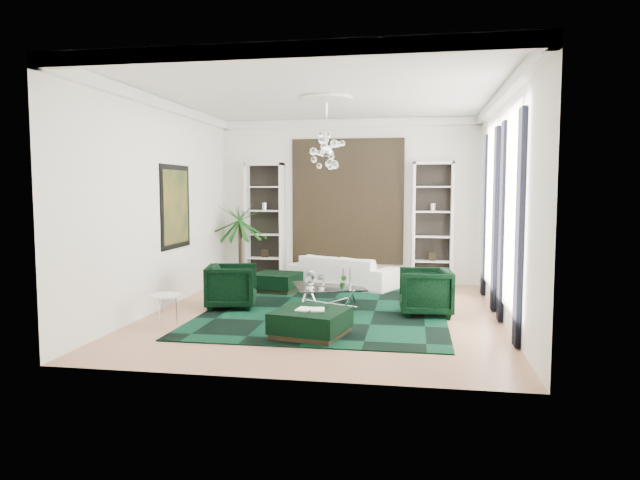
% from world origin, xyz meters
% --- Properties ---
extents(floor, '(6.00, 7.00, 0.02)m').
position_xyz_m(floor, '(0.00, 0.00, -0.01)').
color(floor, tan).
rests_on(floor, ground).
extents(ceiling, '(6.00, 7.00, 0.02)m').
position_xyz_m(ceiling, '(0.00, 0.00, 3.81)').
color(ceiling, white).
rests_on(ceiling, ground).
extents(wall_back, '(6.00, 0.02, 3.80)m').
position_xyz_m(wall_back, '(0.00, 3.51, 1.90)').
color(wall_back, white).
rests_on(wall_back, ground).
extents(wall_front, '(6.00, 0.02, 3.80)m').
position_xyz_m(wall_front, '(0.00, -3.51, 1.90)').
color(wall_front, white).
rests_on(wall_front, ground).
extents(wall_left, '(0.02, 7.00, 3.80)m').
position_xyz_m(wall_left, '(-3.01, 0.00, 1.90)').
color(wall_left, white).
rests_on(wall_left, ground).
extents(wall_right, '(0.02, 7.00, 3.80)m').
position_xyz_m(wall_right, '(3.01, 0.00, 1.90)').
color(wall_right, white).
rests_on(wall_right, ground).
extents(crown_molding, '(6.00, 7.00, 0.18)m').
position_xyz_m(crown_molding, '(0.00, 0.00, 3.70)').
color(crown_molding, white).
rests_on(crown_molding, ceiling).
extents(ceiling_medallion, '(0.90, 0.90, 0.05)m').
position_xyz_m(ceiling_medallion, '(0.00, 0.30, 3.77)').
color(ceiling_medallion, white).
rests_on(ceiling_medallion, ceiling).
extents(tapestry, '(2.50, 0.06, 2.80)m').
position_xyz_m(tapestry, '(0.00, 3.46, 1.90)').
color(tapestry, black).
rests_on(tapestry, wall_back).
extents(shelving_left, '(0.90, 0.38, 2.80)m').
position_xyz_m(shelving_left, '(-1.95, 3.31, 1.40)').
color(shelving_left, white).
rests_on(shelving_left, floor).
extents(shelving_right, '(0.90, 0.38, 2.80)m').
position_xyz_m(shelving_right, '(1.95, 3.31, 1.40)').
color(shelving_right, white).
rests_on(shelving_right, floor).
extents(painting, '(0.04, 1.30, 1.60)m').
position_xyz_m(painting, '(-2.97, 0.60, 1.85)').
color(painting, black).
rests_on(painting, wall_left).
extents(window_near, '(0.03, 1.10, 2.90)m').
position_xyz_m(window_near, '(2.99, -0.90, 1.90)').
color(window_near, white).
rests_on(window_near, wall_right).
extents(curtain_near_a, '(0.07, 0.30, 3.25)m').
position_xyz_m(curtain_near_a, '(2.96, -1.68, 1.65)').
color(curtain_near_a, black).
rests_on(curtain_near_a, floor).
extents(curtain_near_b, '(0.07, 0.30, 3.25)m').
position_xyz_m(curtain_near_b, '(2.96, -0.12, 1.65)').
color(curtain_near_b, black).
rests_on(curtain_near_b, floor).
extents(window_far, '(0.03, 1.10, 2.90)m').
position_xyz_m(window_far, '(2.99, 1.50, 1.90)').
color(window_far, white).
rests_on(window_far, wall_right).
extents(curtain_far_a, '(0.07, 0.30, 3.25)m').
position_xyz_m(curtain_far_a, '(2.96, 0.72, 1.65)').
color(curtain_far_a, black).
rests_on(curtain_far_a, floor).
extents(curtain_far_b, '(0.07, 0.30, 3.25)m').
position_xyz_m(curtain_far_b, '(2.96, 2.28, 1.65)').
color(curtain_far_b, black).
rests_on(curtain_far_b, floor).
extents(rug, '(4.20, 5.00, 0.02)m').
position_xyz_m(rug, '(0.00, 0.30, 0.01)').
color(rug, black).
rests_on(rug, floor).
extents(sofa, '(2.57, 1.83, 0.70)m').
position_xyz_m(sofa, '(0.00, 2.85, 0.35)').
color(sofa, white).
rests_on(sofa, floor).
extents(armchair_left, '(1.06, 1.04, 0.81)m').
position_xyz_m(armchair_left, '(-1.75, 0.20, 0.41)').
color(armchair_left, black).
rests_on(armchair_left, floor).
extents(armchair_right, '(0.95, 0.93, 0.81)m').
position_xyz_m(armchair_right, '(1.75, 0.20, 0.41)').
color(armchair_right, black).
rests_on(armchair_right, floor).
extents(coffee_table, '(1.52, 1.52, 0.41)m').
position_xyz_m(coffee_table, '(0.00, 0.55, 0.21)').
color(coffee_table, white).
rests_on(coffee_table, floor).
extents(ottoman_side, '(1.03, 1.03, 0.40)m').
position_xyz_m(ottoman_side, '(-1.35, 2.00, 0.20)').
color(ottoman_side, black).
rests_on(ottoman_side, floor).
extents(ottoman_front, '(1.20, 1.20, 0.40)m').
position_xyz_m(ottoman_front, '(0.05, -1.55, 0.20)').
color(ottoman_front, black).
rests_on(ottoman_front, floor).
extents(book, '(0.42, 0.28, 0.03)m').
position_xyz_m(book, '(0.05, -1.55, 0.42)').
color(book, white).
rests_on(book, ottoman_front).
extents(side_table, '(0.66, 0.66, 0.50)m').
position_xyz_m(side_table, '(-2.35, -1.30, 0.25)').
color(side_table, white).
rests_on(side_table, floor).
extents(palm, '(1.94, 1.94, 2.40)m').
position_xyz_m(palm, '(-2.45, 2.95, 1.20)').
color(palm, '#175016').
rests_on(palm, floor).
extents(chandelier, '(1.03, 1.03, 0.72)m').
position_xyz_m(chandelier, '(0.00, 0.30, 2.85)').
color(chandelier, white).
rests_on(chandelier, ceiling).
extents(table_plant, '(0.16, 0.14, 0.24)m').
position_xyz_m(table_plant, '(0.30, 0.30, 0.53)').
color(table_plant, '#175016').
rests_on(table_plant, coffee_table).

